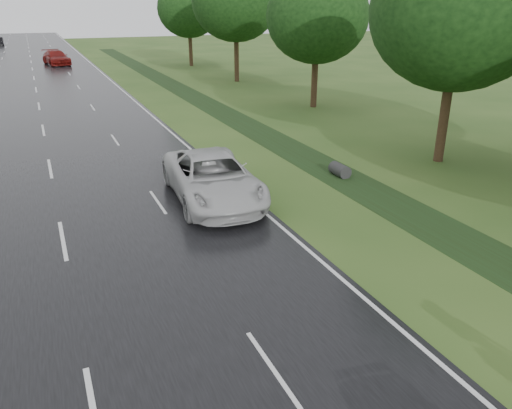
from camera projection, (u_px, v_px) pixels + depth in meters
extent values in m
cube|color=black|center=(35.00, 82.00, 47.12)|extent=(14.00, 180.00, 0.04)
cube|color=silver|center=(108.00, 78.00, 49.62)|extent=(0.12, 180.00, 0.01)
cube|color=silver|center=(35.00, 82.00, 47.11)|extent=(0.12, 180.00, 0.01)
cube|color=black|center=(250.00, 127.00, 30.18)|extent=(2.20, 120.00, 0.01)
cylinder|color=#2D2D2D|center=(340.00, 170.00, 21.60)|extent=(0.56, 1.00, 0.56)
cylinder|color=#392317|center=(444.00, 121.00, 23.02)|extent=(0.44, 0.44, 3.84)
ellipsoid|color=black|center=(459.00, 10.00, 21.23)|extent=(7.60, 7.60, 6.84)
cylinder|color=#392317|center=(314.00, 82.00, 35.42)|extent=(0.44, 0.44, 3.52)
ellipsoid|color=black|center=(317.00, 16.00, 33.77)|extent=(7.00, 7.00, 6.30)
cylinder|color=#392317|center=(237.00, 59.00, 47.03)|extent=(0.44, 0.44, 4.16)
ellipsoid|color=black|center=(236.00, 1.00, 45.12)|extent=(8.00, 8.00, 7.20)
cylinder|color=#392317|center=(191.00, 50.00, 58.89)|extent=(0.44, 0.44, 3.68)
ellipsoid|color=black|center=(189.00, 9.00, 57.19)|extent=(7.20, 7.20, 6.48)
imported|color=#BCBCBC|center=(213.00, 178.00, 18.61)|extent=(3.35, 6.47, 1.75)
imported|color=maroon|center=(56.00, 58.00, 59.88)|extent=(3.30, 6.10, 1.68)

